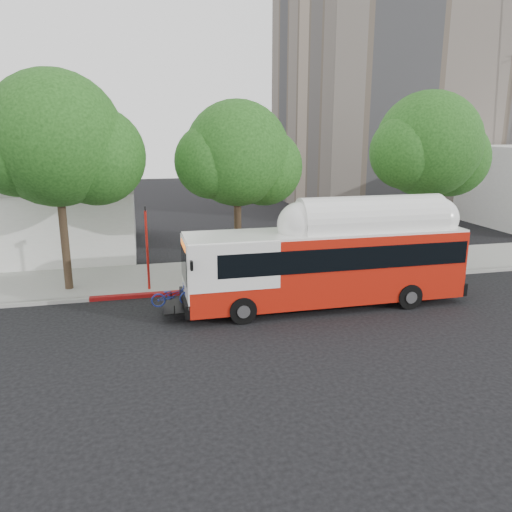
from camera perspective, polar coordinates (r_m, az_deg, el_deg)
The scene contains 10 objects.
ground at distance 19.93m, azimuth 4.21°, elevation -7.00°, with size 120.00×120.00×0.00m, color black.
sidewalk at distance 25.85m, azimuth -0.10°, elevation -1.78°, with size 60.00×5.00×0.15m, color gray.
curb_strip at distance 23.44m, azimuth 1.36°, elevation -3.48°, with size 60.00×0.30×0.15m, color gray.
red_curb_segment at distance 22.89m, azimuth -5.94°, elevation -3.98°, with size 10.00×0.32×0.16m, color maroon.
street_tree_left at distance 23.43m, azimuth -20.75°, elevation 11.87°, with size 6.67×5.80×9.74m.
street_tree_mid at distance 24.32m, azimuth -1.25°, elevation 11.17°, with size 5.75×5.00×8.62m.
street_tree_right at distance 28.00m, azimuth 19.79°, elevation 11.47°, with size 6.21×5.40×9.18m.
apartment_tower at distance 52.50m, azimuth 15.30°, elevation 25.21°, with size 18.00×18.00×37.00m.
transit_bus at distance 20.87m, azimuth 8.16°, elevation -1.14°, with size 12.48×2.73×3.68m.
signal_pole at distance 22.82m, azimuth -12.33°, elevation 0.82°, with size 0.11×0.38×3.98m.
Camera 1 is at (-5.67, -17.69, 7.20)m, focal length 35.00 mm.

